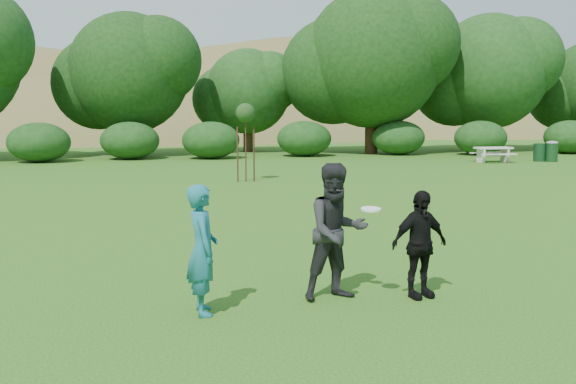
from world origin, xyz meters
name	(u,v)px	position (x,y,z in m)	size (l,w,h in m)	color
ground	(329,295)	(0.00, 0.00, 0.00)	(120.00, 120.00, 0.00)	#19470C
player_teal	(202,250)	(-1.81, -0.49, 0.84)	(0.62, 0.40, 1.69)	#1A6575
player_grey	(337,232)	(0.06, -0.20, 0.95)	(0.92, 0.72, 1.90)	black
player_black	(419,244)	(1.21, -0.35, 0.76)	(0.89, 0.37, 1.52)	black
trash_can_near	(540,152)	(16.54, 20.81, 0.45)	(0.60, 0.60, 0.90)	#14371D
frisbee	(371,209)	(0.44, -0.51, 1.30)	(0.27, 0.27, 0.05)	white
sapling	(245,115)	(0.71, 14.56, 2.42)	(0.70, 0.70, 2.85)	#3A2316
picnic_table	(493,152)	(13.90, 20.68, 0.52)	(1.80, 1.48, 0.76)	beige
trash_can_lidded	(552,151)	(17.03, 20.52, 0.54)	(0.60, 0.60, 1.05)	#153B1B
hillside	(178,231)	(-0.56, 68.45, -11.97)	(150.00, 72.00, 52.00)	olive
tree_row	(257,70)	(3.23, 28.68, 4.87)	(53.92, 10.38, 9.62)	#3A2616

